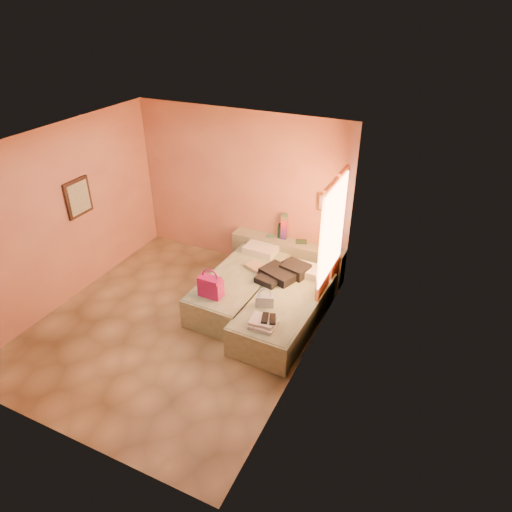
{
  "coord_description": "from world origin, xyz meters",
  "views": [
    {
      "loc": [
        3.45,
        -4.47,
        4.49
      ],
      "look_at": [
        0.95,
        0.85,
        1.01
      ],
      "focal_mm": 32.0,
      "sensor_mm": 36.0,
      "label": 1
    }
  ],
  "objects_px": {
    "bed_left": "(240,288)",
    "green_book": "(301,242)",
    "water_bottle": "(280,231)",
    "magenta_handbag": "(211,286)",
    "headboard_ledge": "(287,257)",
    "blue_handbag": "(265,301)",
    "bed_right": "(284,312)",
    "towel_stack": "(264,323)",
    "flower_vase": "(328,245)"
  },
  "relations": [
    {
      "from": "flower_vase",
      "to": "bed_left",
      "type": "bearing_deg",
      "value": -135.35
    },
    {
      "from": "bed_left",
      "to": "bed_right",
      "type": "relative_size",
      "value": 1.0
    },
    {
      "from": "bed_left",
      "to": "magenta_handbag",
      "type": "distance_m",
      "value": 0.8
    },
    {
      "from": "bed_right",
      "to": "towel_stack",
      "type": "distance_m",
      "value": 0.77
    },
    {
      "from": "bed_left",
      "to": "green_book",
      "type": "height_order",
      "value": "green_book"
    },
    {
      "from": "magenta_handbag",
      "to": "green_book",
      "type": "bearing_deg",
      "value": 68.83
    },
    {
      "from": "headboard_ledge",
      "to": "blue_handbag",
      "type": "height_order",
      "value": "blue_handbag"
    },
    {
      "from": "headboard_ledge",
      "to": "bed_right",
      "type": "xyz_separation_m",
      "value": [
        0.52,
        -1.41,
        -0.08
      ]
    },
    {
      "from": "headboard_ledge",
      "to": "bed_right",
      "type": "height_order",
      "value": "headboard_ledge"
    },
    {
      "from": "bed_right",
      "to": "green_book",
      "type": "height_order",
      "value": "green_book"
    },
    {
      "from": "flower_vase",
      "to": "towel_stack",
      "type": "relative_size",
      "value": 0.67
    },
    {
      "from": "bed_right",
      "to": "water_bottle",
      "type": "bearing_deg",
      "value": 117.42
    },
    {
      "from": "bed_right",
      "to": "blue_handbag",
      "type": "distance_m",
      "value": 0.48
    },
    {
      "from": "headboard_ledge",
      "to": "flower_vase",
      "type": "bearing_deg",
      "value": -2.91
    },
    {
      "from": "flower_vase",
      "to": "blue_handbag",
      "type": "xyz_separation_m",
      "value": [
        -0.4,
        -1.65,
        -0.18
      ]
    },
    {
      "from": "towel_stack",
      "to": "headboard_ledge",
      "type": "bearing_deg",
      "value": 103.21
    },
    {
      "from": "magenta_handbag",
      "to": "bed_left",
      "type": "bearing_deg",
      "value": 79.2
    },
    {
      "from": "bed_right",
      "to": "towel_stack",
      "type": "relative_size",
      "value": 5.71
    },
    {
      "from": "magenta_handbag",
      "to": "flower_vase",
      "type": "bearing_deg",
      "value": 55.48
    },
    {
      "from": "water_bottle",
      "to": "towel_stack",
      "type": "bearing_deg",
      "value": -72.75
    },
    {
      "from": "headboard_ledge",
      "to": "blue_handbag",
      "type": "xyz_separation_m",
      "value": [
        0.32,
        -1.69,
        0.26
      ]
    },
    {
      "from": "bed_left",
      "to": "towel_stack",
      "type": "xyz_separation_m",
      "value": [
        0.87,
        -1.0,
        0.3
      ]
    },
    {
      "from": "bed_left",
      "to": "water_bottle",
      "type": "height_order",
      "value": "water_bottle"
    },
    {
      "from": "bed_right",
      "to": "towel_stack",
      "type": "bearing_deg",
      "value": -90.36
    },
    {
      "from": "water_bottle",
      "to": "flower_vase",
      "type": "xyz_separation_m",
      "value": [
        0.91,
        -0.1,
        -0.02
      ]
    },
    {
      "from": "water_bottle",
      "to": "magenta_handbag",
      "type": "distance_m",
      "value": 1.89
    },
    {
      "from": "headboard_ledge",
      "to": "flower_vase",
      "type": "distance_m",
      "value": 0.85
    },
    {
      "from": "flower_vase",
      "to": "bed_right",
      "type": "bearing_deg",
      "value": -98.34
    },
    {
      "from": "headboard_ledge",
      "to": "towel_stack",
      "type": "xyz_separation_m",
      "value": [
        0.5,
        -2.12,
        0.23
      ]
    },
    {
      "from": "bed_left",
      "to": "green_book",
      "type": "distance_m",
      "value": 1.39
    },
    {
      "from": "green_book",
      "to": "towel_stack",
      "type": "distance_m",
      "value": 2.2
    },
    {
      "from": "towel_stack",
      "to": "flower_vase",
      "type": "bearing_deg",
      "value": 83.76
    },
    {
      "from": "bed_right",
      "to": "magenta_handbag",
      "type": "distance_m",
      "value": 1.18
    },
    {
      "from": "magenta_handbag",
      "to": "blue_handbag",
      "type": "distance_m",
      "value": 0.84
    },
    {
      "from": "bed_right",
      "to": "water_bottle",
      "type": "relative_size",
      "value": 7.29
    },
    {
      "from": "magenta_handbag",
      "to": "blue_handbag",
      "type": "relative_size",
      "value": 1.34
    },
    {
      "from": "green_book",
      "to": "flower_vase",
      "type": "xyz_separation_m",
      "value": [
        0.5,
        -0.1,
        0.1
      ]
    },
    {
      "from": "bed_left",
      "to": "green_book",
      "type": "xyz_separation_m",
      "value": [
        0.6,
        1.19,
        0.42
      ]
    },
    {
      "from": "water_bottle",
      "to": "green_book",
      "type": "height_order",
      "value": "water_bottle"
    },
    {
      "from": "bed_left",
      "to": "magenta_handbag",
      "type": "height_order",
      "value": "magenta_handbag"
    },
    {
      "from": "magenta_handbag",
      "to": "bed_right",
      "type": "bearing_deg",
      "value": 21.14
    },
    {
      "from": "bed_left",
      "to": "blue_handbag",
      "type": "height_order",
      "value": "blue_handbag"
    },
    {
      "from": "green_book",
      "to": "bed_left",
      "type": "bearing_deg",
      "value": -140.22
    },
    {
      "from": "green_book",
      "to": "bed_right",
      "type": "bearing_deg",
      "value": -101.83
    },
    {
      "from": "blue_handbag",
      "to": "towel_stack",
      "type": "xyz_separation_m",
      "value": [
        0.18,
        -0.43,
        -0.03
      ]
    },
    {
      "from": "bed_right",
      "to": "bed_left",
      "type": "bearing_deg",
      "value": 164.27
    },
    {
      "from": "green_book",
      "to": "water_bottle",
      "type": "bearing_deg",
      "value": 156.45
    },
    {
      "from": "bed_left",
      "to": "bed_right",
      "type": "height_order",
      "value": "same"
    },
    {
      "from": "magenta_handbag",
      "to": "towel_stack",
      "type": "relative_size",
      "value": 1.01
    },
    {
      "from": "water_bottle",
      "to": "flower_vase",
      "type": "relative_size",
      "value": 1.16
    }
  ]
}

